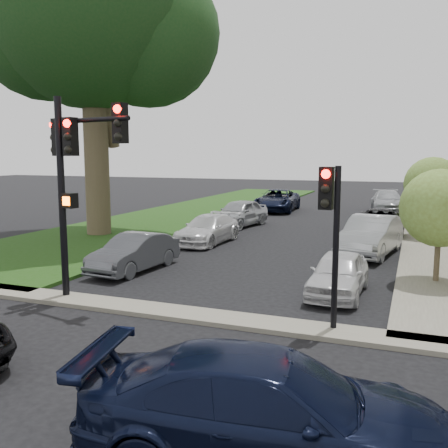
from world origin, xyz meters
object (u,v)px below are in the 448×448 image
(car_parked_8, at_px, (277,200))
(car_parked_4, at_px, (387,201))
(car_parked_1, at_px, (371,236))
(car_cross_far, at_px, (270,410))
(small_tree_a, at_px, (440,208))
(traffic_signal_main, at_px, (74,162))
(car_parked_6, at_px, (208,229))
(small_tree_b, at_px, (432,184))
(car_parked_2, at_px, (380,222))
(car_parked_0, at_px, (338,274))
(small_tree_c, at_px, (429,182))
(car_parked_5, at_px, (134,253))
(traffic_signal_secondary, at_px, (331,217))
(car_parked_7, at_px, (239,213))

(car_parked_8, bearing_deg, car_parked_4, 13.63)
(car_parked_1, height_order, car_parked_8, car_parked_1)
(car_cross_far, relative_size, car_parked_4, 0.98)
(car_cross_far, bearing_deg, small_tree_a, -22.05)
(traffic_signal_main, distance_m, car_parked_6, 10.35)
(small_tree_b, xyz_separation_m, car_parked_6, (-9.73, -5.14, -2.02))
(car_parked_2, bearing_deg, car_parked_0, -96.06)
(small_tree_a, xyz_separation_m, car_parked_8, (-10.14, 18.30, -1.66))
(small_tree_a, distance_m, car_cross_far, 11.29)
(small_tree_c, bearing_deg, small_tree_b, -90.00)
(car_cross_far, relative_size, car_parked_0, 1.39)
(car_parked_2, xyz_separation_m, car_parked_4, (-0.22, 10.89, 0.11))
(traffic_signal_main, bearing_deg, small_tree_c, 66.64)
(car_parked_0, relative_size, car_parked_4, 0.70)
(small_tree_c, height_order, car_parked_5, small_tree_c)
(car_parked_4, height_order, car_parked_6, car_parked_4)
(car_cross_far, distance_m, car_parked_8, 30.20)
(small_tree_b, relative_size, car_parked_6, 0.89)
(car_parked_4, bearing_deg, traffic_signal_main, -112.16)
(traffic_signal_secondary, bearing_deg, small_tree_c, 83.53)
(car_parked_4, bearing_deg, small_tree_b, -84.24)
(car_parked_5, relative_size, car_parked_6, 0.89)
(car_parked_5, height_order, car_parked_8, car_parked_8)
(car_cross_far, bearing_deg, traffic_signal_main, 43.46)
(car_parked_8, bearing_deg, car_parked_7, -93.65)
(car_parked_0, bearing_deg, traffic_signal_main, -153.66)
(small_tree_b, relative_size, small_tree_c, 1.10)
(small_tree_b, distance_m, car_parked_6, 11.18)
(car_parked_7, relative_size, car_parked_8, 0.80)
(car_cross_far, height_order, car_parked_0, car_cross_far)
(small_tree_a, height_order, traffic_signal_main, traffic_signal_main)
(traffic_signal_secondary, distance_m, car_parked_2, 15.46)
(small_tree_c, bearing_deg, car_parked_6, -128.34)
(small_tree_c, relative_size, traffic_signal_secondary, 0.94)
(car_parked_4, relative_size, car_parked_6, 1.18)
(traffic_signal_main, relative_size, car_parked_0, 1.53)
(car_parked_6, bearing_deg, small_tree_c, 54.34)
(car_parked_1, height_order, car_parked_6, car_parked_1)
(traffic_signal_main, bearing_deg, car_parked_2, 64.83)
(car_parked_2, bearing_deg, car_parked_4, 86.90)
(car_parked_4, bearing_deg, car_parked_0, -97.66)
(car_parked_4, bearing_deg, car_parked_6, -120.84)
(small_tree_a, relative_size, car_cross_far, 0.71)
(small_tree_c, bearing_deg, traffic_signal_main, -113.36)
(traffic_signal_main, distance_m, car_parked_4, 27.26)
(car_parked_6, bearing_deg, car_parked_7, 96.88)
(traffic_signal_main, relative_size, traffic_signal_secondary, 1.47)
(car_parked_0, height_order, car_parked_1, car_parked_1)
(car_parked_2, bearing_deg, car_parked_1, -94.33)
(car_parked_5, bearing_deg, car_parked_7, 95.53)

